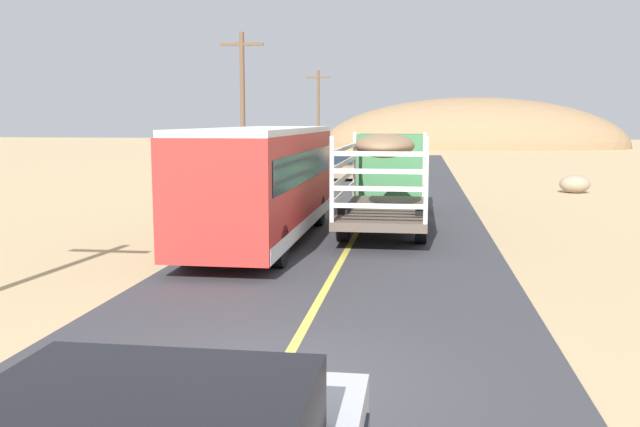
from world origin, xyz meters
TOP-DOWN VIEW (x-y plane):
  - ground_plane at (0.00, 0.00)m, footprint 240.00×240.00m
  - road_surface at (0.00, 0.00)m, footprint 8.00×120.00m
  - road_centre_line at (0.00, 0.00)m, footprint 0.16×117.60m
  - livestock_truck at (0.84, 15.16)m, footprint 2.53×9.70m
  - bus at (-2.47, 10.21)m, footprint 2.54×10.00m
  - car_far at (-2.35, 31.92)m, footprint 1.80×4.40m
  - power_pole_mid at (-7.08, 25.91)m, footprint 2.20×0.24m
  - power_pole_far at (-7.08, 52.55)m, footprint 2.20×0.24m
  - boulder_mid_field at (9.20, 25.34)m, footprint 1.41×1.17m
  - boulder_far_horizon at (-8.23, 26.73)m, footprint 1.37×1.60m
  - distant_hill at (8.44, 79.96)m, footprint 37.99×17.79m

SIDE VIEW (x-z plane):
  - ground_plane at x=0.00m, z-range 0.00..0.00m
  - distant_hill at x=8.44m, z-range -6.24..6.24m
  - road_surface at x=0.00m, z-range 0.00..0.02m
  - road_centre_line at x=0.00m, z-range 0.02..0.02m
  - boulder_mid_field at x=9.20m, z-range 0.00..0.86m
  - boulder_far_horizon at x=-8.23m, z-range 0.00..0.90m
  - car_far at x=-2.35m, z-range -0.04..1.42m
  - bus at x=-2.47m, z-range 0.14..3.35m
  - livestock_truck at x=0.84m, z-range 0.28..3.30m
  - power_pole_far at x=-7.08m, z-range 0.29..8.06m
  - power_pole_mid at x=-7.08m, z-range 0.29..8.10m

